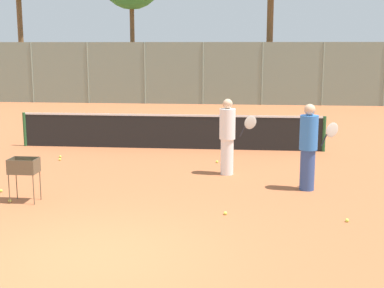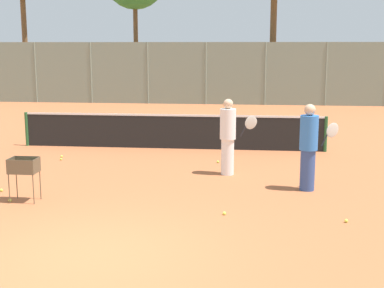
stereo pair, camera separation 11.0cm
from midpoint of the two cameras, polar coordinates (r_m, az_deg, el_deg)
ground_plane at (r=8.41m, az=-10.52°, el=-11.73°), size 80.00×80.00×0.00m
tennis_net at (r=16.49m, az=-1.99°, el=1.42°), size 9.42×0.10×1.07m
back_fence at (r=29.00m, az=1.59°, el=7.53°), size 31.82×0.08×3.32m
player_white_outfit at (r=13.12m, az=4.11°, el=0.85°), size 0.95×0.39×1.88m
player_red_cap at (r=11.94m, az=12.60°, el=-0.26°), size 0.92×0.49×1.91m
ball_cart at (r=11.36m, az=-17.22°, el=-2.57°), size 0.56×0.41×0.91m
tennis_ball_0 at (r=14.57m, az=2.99°, el=-1.90°), size 0.07×0.07×0.07m
tennis_ball_2 at (r=10.19m, az=3.78°, el=-7.38°), size 0.07×0.07×0.07m
tennis_ball_3 at (r=15.69m, az=-13.54°, el=-1.29°), size 0.07×0.07×0.07m
tennis_ball_4 at (r=12.43m, az=-19.42°, el=-4.67°), size 0.07×0.07×0.07m
tennis_ball_5 at (r=15.87m, az=4.18°, el=-0.89°), size 0.07×0.07×0.07m
tennis_ball_6 at (r=15.32m, az=-13.59°, el=-1.57°), size 0.07×0.07×0.07m
tennis_ball_7 at (r=11.59m, az=-18.59°, el=-5.71°), size 0.07×0.07×0.07m
tennis_ball_8 at (r=10.16m, az=16.43°, el=-7.86°), size 0.07×0.07×0.07m
parked_car at (r=32.76m, az=-12.91°, el=5.86°), size 4.20×1.70×1.60m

